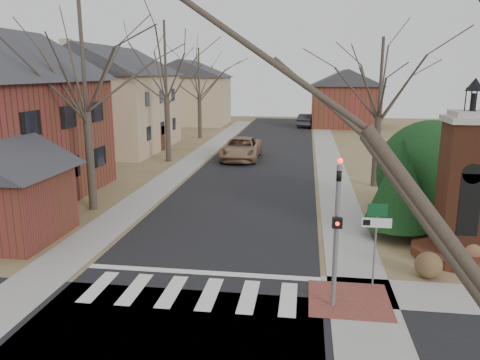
% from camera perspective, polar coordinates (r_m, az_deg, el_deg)
% --- Properties ---
extents(ground, '(120.00, 120.00, 0.00)m').
position_cam_1_polar(ground, '(14.23, -6.82, -14.96)').
color(ground, brown).
rests_on(ground, ground).
extents(main_street, '(8.00, 70.00, 0.01)m').
position_cam_1_polar(main_street, '(34.92, 2.40, 2.03)').
color(main_street, black).
rests_on(main_street, ground).
extents(crosswalk_zone, '(8.00, 2.20, 0.02)m').
position_cam_1_polar(crosswalk_zone, '(14.91, -6.02, -13.51)').
color(crosswalk_zone, silver).
rests_on(crosswalk_zone, ground).
extents(stop_bar, '(8.00, 0.35, 0.02)m').
position_cam_1_polar(stop_bar, '(16.23, -4.72, -11.19)').
color(stop_bar, silver).
rests_on(stop_bar, ground).
extents(sidewalk_right_main, '(2.00, 60.00, 0.02)m').
position_cam_1_polar(sidewalk_right_main, '(34.80, 10.95, 1.77)').
color(sidewalk_right_main, gray).
rests_on(sidewalk_right_main, ground).
extents(sidewalk_left, '(2.00, 60.00, 0.02)m').
position_cam_1_polar(sidewalk_left, '(35.80, -5.91, 2.25)').
color(sidewalk_left, gray).
rests_on(sidewalk_left, ground).
extents(curb_apron, '(2.40, 2.40, 0.02)m').
position_cam_1_polar(curb_apron, '(14.77, 13.15, -14.06)').
color(curb_apron, brown).
rests_on(curb_apron, ground).
extents(traffic_signal_pole, '(0.28, 0.41, 4.50)m').
position_cam_1_polar(traffic_signal_pole, '(13.36, 11.73, -4.98)').
color(traffic_signal_pole, slate).
rests_on(traffic_signal_pole, ground).
extents(sign_post, '(0.90, 0.07, 2.75)m').
position_cam_1_polar(sign_post, '(15.03, 16.25, -5.75)').
color(sign_post, slate).
rests_on(sign_post, ground).
extents(brick_gate_monument, '(3.20, 3.20, 6.47)m').
position_cam_1_polar(brick_gate_monument, '(18.56, 25.48, -2.27)').
color(brick_gate_monument, '#5B2D1B').
rests_on(brick_gate_monument, ground).
extents(house_stucco_left, '(9.80, 12.80, 9.28)m').
position_cam_1_polar(house_stucco_left, '(42.65, -15.46, 9.79)').
color(house_stucco_left, tan).
rests_on(house_stucco_left, ground).
extents(garage_left, '(4.80, 4.80, 4.29)m').
position_cam_1_polar(garage_left, '(20.89, -26.84, -0.61)').
color(garage_left, maroon).
rests_on(garage_left, ground).
extents(house_distant_left, '(10.80, 8.80, 8.53)m').
position_cam_1_polar(house_distant_left, '(62.09, -6.37, 10.72)').
color(house_distant_left, tan).
rests_on(house_distant_left, ground).
extents(house_distant_right, '(8.80, 8.80, 7.30)m').
position_cam_1_polar(house_distant_right, '(60.36, 12.66, 9.85)').
color(house_distant_right, maroon).
rests_on(house_distant_right, ground).
extents(evergreen_near, '(2.80, 2.80, 4.10)m').
position_cam_1_polar(evergreen_near, '(19.98, 18.93, -0.29)').
color(evergreen_near, '#473D33').
rests_on(evergreen_near, ground).
extents(evergreen_mid, '(3.40, 3.40, 4.70)m').
position_cam_1_polar(evergreen_mid, '(21.91, 26.92, 0.93)').
color(evergreen_mid, '#473D33').
rests_on(evergreen_mid, ground).
extents(evergreen_mass, '(4.80, 4.80, 4.80)m').
position_cam_1_polar(evergreen_mass, '(22.74, 22.27, 1.26)').
color(evergreen_mass, black).
rests_on(evergreen_mass, ground).
extents(bare_tree_0, '(8.05, 8.05, 11.15)m').
position_cam_1_polar(bare_tree_0, '(23.55, -18.70, 14.90)').
color(bare_tree_0, '#473D33').
rests_on(bare_tree_0, ground).
extents(bare_tree_1, '(8.40, 8.40, 11.64)m').
position_cam_1_polar(bare_tree_1, '(35.68, -9.13, 15.07)').
color(bare_tree_1, '#473D33').
rests_on(bare_tree_1, ground).
extents(bare_tree_2, '(7.35, 7.35, 10.19)m').
position_cam_1_polar(bare_tree_2, '(48.36, -5.04, 13.41)').
color(bare_tree_2, '#473D33').
rests_on(bare_tree_2, ground).
extents(bare_tree_3, '(7.00, 7.00, 9.70)m').
position_cam_1_polar(bare_tree_3, '(28.42, 16.86, 12.55)').
color(bare_tree_3, '#473D33').
rests_on(bare_tree_3, ground).
extents(pickup_truck, '(2.84, 6.10, 1.69)m').
position_cam_1_polar(pickup_truck, '(36.43, 0.14, 3.84)').
color(pickup_truck, '#997153').
rests_on(pickup_truck, ground).
extents(distant_car, '(2.50, 5.14, 1.62)m').
position_cam_1_polar(distant_car, '(59.10, 8.14, 7.21)').
color(distant_car, '#303237').
rests_on(distant_car, ground).
extents(dry_shrub_left, '(0.89, 0.89, 0.89)m').
position_cam_1_polar(dry_shrub_left, '(16.86, 21.99, -9.59)').
color(dry_shrub_left, brown).
rests_on(dry_shrub_left, ground).
extents(dry_shrub_right, '(0.95, 0.95, 0.95)m').
position_cam_1_polar(dry_shrub_right, '(18.78, 26.21, -7.58)').
color(dry_shrub_right, brown).
rests_on(dry_shrub_right, ground).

